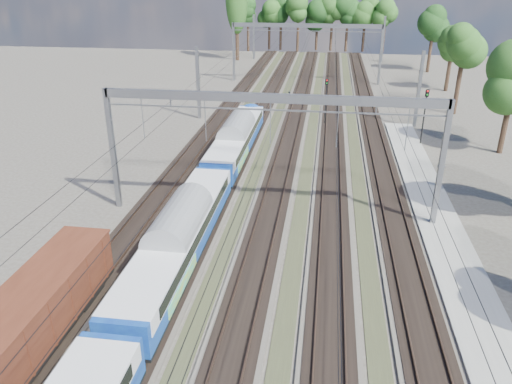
# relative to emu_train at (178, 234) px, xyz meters

# --- Properties ---
(track_bed) EXTENTS (21.00, 130.00, 0.34)m
(track_bed) POSITION_rel_emu_train_xyz_m (4.50, 22.75, -2.22)
(track_bed) COLOR #47423A
(track_bed) RESTS_ON ground
(platform) EXTENTS (3.00, 70.00, 0.30)m
(platform) POSITION_rel_emu_train_xyz_m (16.50, -2.25, -2.17)
(platform) COLOR gray
(platform) RESTS_ON ground
(catenary) EXTENTS (25.65, 130.00, 9.00)m
(catenary) POSITION_rel_emu_train_xyz_m (4.83, 30.43, 4.08)
(catenary) COLOR slate
(catenary) RESTS_ON ground
(tree_belt) EXTENTS (40.14, 100.34, 11.78)m
(tree_belt) POSITION_rel_emu_train_xyz_m (11.55, 70.01, 5.62)
(tree_belt) COLOR black
(tree_belt) RESTS_ON ground
(emu_train) EXTENTS (2.70, 57.13, 3.94)m
(emu_train) POSITION_rel_emu_train_xyz_m (0.00, 0.00, 0.00)
(emu_train) COLOR black
(emu_train) RESTS_ON ground
(freight_boxcar) EXTENTS (2.68, 12.94, 3.34)m
(freight_boxcar) POSITION_rel_emu_train_xyz_m (-4.50, -8.47, -0.28)
(freight_boxcar) COLOR black
(freight_boxcar) RESTS_ON ground
(worker) EXTENTS (0.48, 0.67, 1.73)m
(worker) POSITION_rel_emu_train_xyz_m (3.24, 41.19, -1.46)
(worker) COLOR black
(worker) RESTS_ON ground
(signal_near) EXTENTS (0.38, 0.35, 5.30)m
(signal_near) POSITION_rel_emu_train_xyz_m (8.08, 32.10, 1.03)
(signal_near) COLOR black
(signal_near) RESTS_ON ground
(signal_far) EXTENTS (0.40, 0.37, 5.82)m
(signal_far) POSITION_rel_emu_train_xyz_m (17.89, 25.65, 1.36)
(signal_far) COLOR black
(signal_far) RESTS_ON ground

